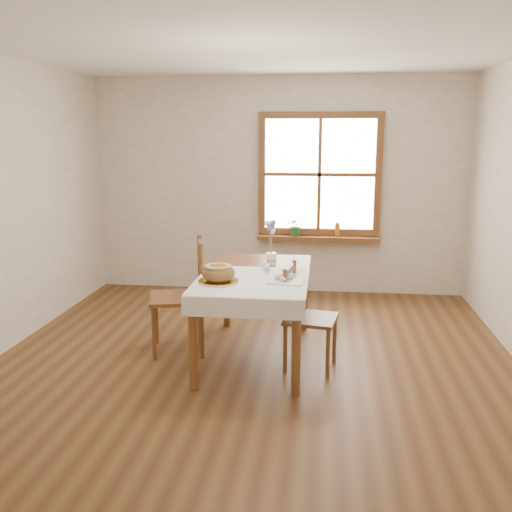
{
  "coord_description": "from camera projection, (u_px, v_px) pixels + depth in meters",
  "views": [
    {
      "loc": [
        0.58,
        -4.43,
        1.92
      ],
      "look_at": [
        0.0,
        0.3,
        0.9
      ],
      "focal_mm": 40.0,
      "sensor_mm": 36.0,
      "label": 1
    }
  ],
  "objects": [
    {
      "name": "amber_bottle",
      "position": [
        337.0,
        229.0,
        6.84
      ],
      "size": [
        0.07,
        0.07,
        0.17
      ],
      "primitive_type": "cylinder",
      "rotation": [
        0.0,
        0.0,
        0.06
      ],
      "color": "#B56E21",
      "rests_on": "window_sill"
    },
    {
      "name": "lavender_bouquet",
      "position": [
        271.0,
        238.0,
        5.17
      ],
      "size": [
        0.16,
        0.16,
        0.3
      ],
      "primitive_type": null,
      "color": "#6E5496",
      "rests_on": "flower_vase"
    },
    {
      "name": "bread_loaf",
      "position": [
        218.0,
        271.0,
        4.53
      ],
      "size": [
        0.27,
        0.27,
        0.15
      ],
      "primitive_type": "ellipsoid",
      "color": "olive",
      "rests_on": "bread_plate"
    },
    {
      "name": "room_walls",
      "position": [
        251.0,
        162.0,
        4.41
      ],
      "size": [
        4.6,
        5.1,
        2.65
      ],
      "color": "white",
      "rests_on": "ground"
    },
    {
      "name": "egg_napkin",
      "position": [
        286.0,
        281.0,
        4.56
      ],
      "size": [
        0.31,
        0.28,
        0.01
      ],
      "primitive_type": "cube",
      "rotation": [
        0.0,
        0.0,
        -0.18
      ],
      "color": "white",
      "rests_on": "table_linen"
    },
    {
      "name": "flower_vase",
      "position": [
        271.0,
        259.0,
        5.22
      ],
      "size": [
        0.09,
        0.09,
        0.1
      ],
      "primitive_type": "cylinder",
      "rotation": [
        0.0,
        0.0,
        -0.01
      ],
      "color": "white",
      "rests_on": "dining_table"
    },
    {
      "name": "window_sill",
      "position": [
        318.0,
        238.0,
        6.89
      ],
      "size": [
        1.46,
        0.2,
        0.05
      ],
      "color": "brown",
      "rests_on": "ground"
    },
    {
      "name": "potted_plant",
      "position": [
        296.0,
        228.0,
        6.9
      ],
      "size": [
        0.27,
        0.29,
        0.19
      ],
      "primitive_type": "imported",
      "rotation": [
        0.0,
        0.0,
        0.27
      ],
      "color": "#2D6C2B",
      "rests_on": "window_sill"
    },
    {
      "name": "dining_table",
      "position": [
        256.0,
        283.0,
        4.92
      ],
      "size": [
        0.9,
        1.6,
        0.75
      ],
      "color": "brown",
      "rests_on": "ground"
    },
    {
      "name": "window",
      "position": [
        319.0,
        174.0,
        6.8
      ],
      "size": [
        1.46,
        0.08,
        1.46
      ],
      "color": "brown",
      "rests_on": "ground"
    },
    {
      "name": "ground",
      "position": [
        252.0,
        368.0,
        4.77
      ],
      "size": [
        5.0,
        5.0,
        0.0
      ],
      "primitive_type": "plane",
      "color": "brown",
      "rests_on": "ground"
    },
    {
      "name": "chair_left",
      "position": [
        177.0,
        296.0,
        5.07
      ],
      "size": [
        0.6,
        0.59,
        1.02
      ],
      "primitive_type": null,
      "rotation": [
        0.0,
        0.0,
        -1.32
      ],
      "color": "brown",
      "rests_on": "ground"
    },
    {
      "name": "salt_shaker",
      "position": [
        264.0,
        266.0,
        4.94
      ],
      "size": [
        0.05,
        0.05,
        0.09
      ],
      "primitive_type": "cylinder",
      "rotation": [
        0.0,
        0.0,
        0.01
      ],
      "color": "white",
      "rests_on": "table_linen"
    },
    {
      "name": "pepper_shaker",
      "position": [
        267.0,
        269.0,
        4.84
      ],
      "size": [
        0.05,
        0.05,
        0.09
      ],
      "primitive_type": "cylinder",
      "rotation": [
        0.0,
        0.0,
        -0.02
      ],
      "color": "white",
      "rests_on": "table_linen"
    },
    {
      "name": "chair_right",
      "position": [
        311.0,
        317.0,
        4.71
      ],
      "size": [
        0.49,
        0.47,
        0.88
      ],
      "primitive_type": null,
      "rotation": [
        0.0,
        0.0,
        1.41
      ],
      "color": "brown",
      "rests_on": "ground"
    },
    {
      "name": "bread_plate",
      "position": [
        218.0,
        281.0,
        4.55
      ],
      "size": [
        0.35,
        0.35,
        0.02
      ],
      "primitive_type": "cylinder",
      "rotation": [
        0.0,
        0.0,
        -0.11
      ],
      "color": "white",
      "rests_on": "table_linen"
    },
    {
      "name": "table_linen",
      "position": [
        251.0,
        281.0,
        4.61
      ],
      "size": [
        0.91,
        0.99,
        0.01
      ],
      "primitive_type": "cube",
      "color": "white",
      "rests_on": "dining_table"
    },
    {
      "name": "eggs",
      "position": [
        286.0,
        278.0,
        4.56
      ],
      "size": [
        0.24,
        0.23,
        0.05
      ],
      "primitive_type": null,
      "rotation": [
        0.0,
        0.0,
        -0.18
      ],
      "color": "silver",
      "rests_on": "egg_napkin"
    }
  ]
}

